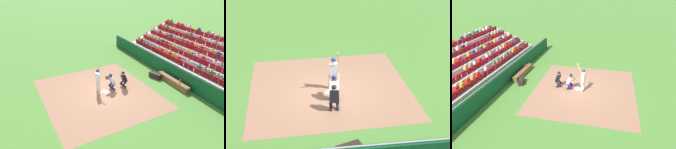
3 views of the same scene
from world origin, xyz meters
TOP-DOWN VIEW (x-y plane):
  - ground_plane at (0.00, 0.00)m, footprint 160.00×160.00m
  - infield_dirt_patch at (0.00, 0.50)m, footprint 8.39×7.62m
  - home_plate_marker at (0.00, 0.00)m, footprint 0.62×0.62m
  - batter_at_plate at (0.23, 0.41)m, footprint 0.59×0.60m
  - catcher_crouching at (0.13, -0.56)m, footprint 0.49×0.72m
  - home_plate_umpire at (0.03, -1.49)m, footprint 0.47×0.47m
  - dugout_wall at (0.00, -5.59)m, footprint 17.61×0.24m
  - dugout_bench at (-1.25, -5.04)m, footprint 3.13×0.40m
  - water_bottle_on_bench at (-1.89, -5.08)m, footprint 0.07×0.07m
  - equipment_duffel_bag at (0.24, -4.51)m, footprint 1.05×0.65m
  - bleacher_stand at (-0.00, -10.13)m, footprint 16.73×4.81m

SIDE VIEW (x-z plane):
  - ground_plane at x=0.00m, z-range 0.00..0.00m
  - infield_dirt_patch at x=0.00m, z-range 0.00..0.01m
  - home_plate_marker at x=0.00m, z-range 0.01..0.02m
  - equipment_duffel_bag at x=0.24m, z-range 0.00..0.41m
  - dugout_bench at x=-1.25m, z-range 0.00..0.44m
  - water_bottle_on_bench at x=-1.89m, z-range 0.44..0.68m
  - dugout_wall at x=0.00m, z-range -0.03..1.27m
  - home_plate_umpire at x=0.03m, z-range 0.06..1.36m
  - catcher_crouching at x=0.13m, z-range 0.07..1.35m
  - bleacher_stand at x=0.00m, z-range -0.59..2.21m
  - batter_at_plate at x=0.23m, z-range -0.01..2.21m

